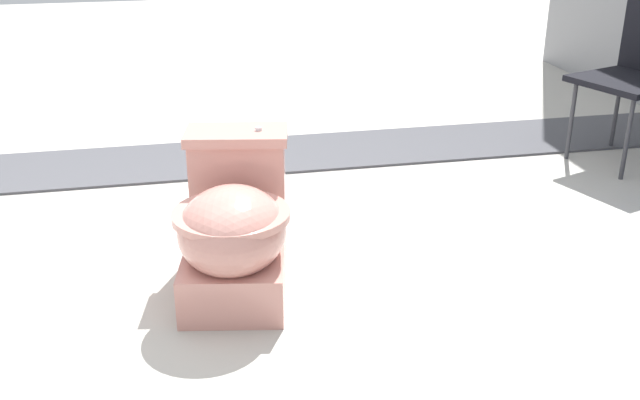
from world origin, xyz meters
TOP-DOWN VIEW (x-y plane):
  - ground_plane at (0.00, 0.00)m, footprint 14.00×14.00m
  - gravel_strip at (-1.22, 0.50)m, footprint 0.56×8.00m
  - toilet at (0.10, 0.26)m, footprint 0.69×0.48m

SIDE VIEW (x-z plane):
  - ground_plane at x=0.00m, z-range 0.00..0.00m
  - gravel_strip at x=-1.22m, z-range 0.00..0.01m
  - toilet at x=0.10m, z-range -0.04..0.48m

